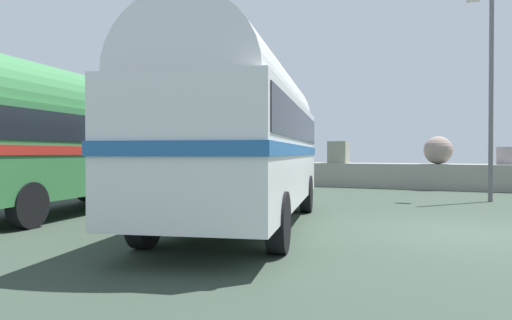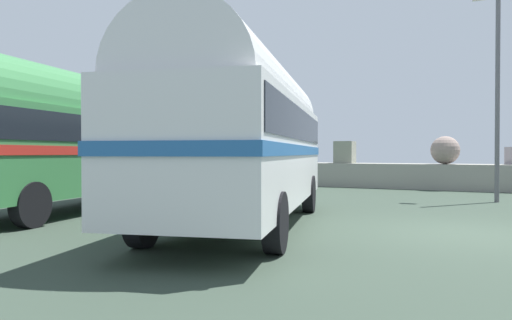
% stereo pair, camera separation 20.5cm
% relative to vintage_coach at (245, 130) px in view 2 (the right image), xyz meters
% --- Properties ---
extents(ground, '(32.00, 26.00, 0.02)m').
position_rel_vintage_coach_xyz_m(ground, '(4.22, 1.07, -2.04)').
color(ground, '#303E33').
extents(breakwater, '(31.36, 1.89, 2.28)m').
position_rel_vintage_coach_xyz_m(breakwater, '(4.29, 12.85, -1.37)').
color(breakwater, gray).
rests_on(breakwater, ground).
extents(vintage_coach, '(4.52, 8.91, 3.70)m').
position_rel_vintage_coach_xyz_m(vintage_coach, '(0.00, 0.00, 0.00)').
color(vintage_coach, black).
rests_on(vintage_coach, ground).
extents(second_coach, '(3.96, 8.88, 3.70)m').
position_rel_vintage_coach_xyz_m(second_coach, '(-5.38, 0.12, 0.00)').
color(second_coach, black).
rests_on(second_coach, ground).
extents(lamp_post, '(0.84, 0.99, 6.87)m').
position_rel_vintage_coach_xyz_m(lamp_post, '(4.75, 7.92, 1.80)').
color(lamp_post, '#5B5B60').
rests_on(lamp_post, ground).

